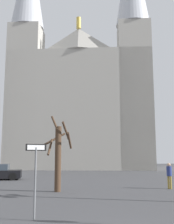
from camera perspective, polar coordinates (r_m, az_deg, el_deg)
name	(u,v)px	position (r m, az deg, el deg)	size (l,w,h in m)	color
cathedral	(81,92)	(44.73, -1.32, 4.10)	(23.22, 15.69, 39.54)	#ADA89E
one_way_arrow_sign	(35,171)	(9.61, -10.67, -12.02)	(0.68, 0.29, 2.50)	slate
bare_tree	(58,155)	(16.63, -5.99, -8.80)	(1.74, 1.73, 4.47)	#473323
pedestrian_walking	(169,173)	(18.67, 16.71, -12.08)	(0.32, 0.32, 1.62)	olive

